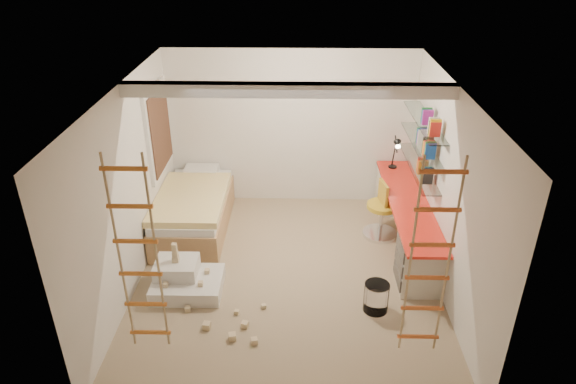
{
  "coord_description": "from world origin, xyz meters",
  "views": [
    {
      "loc": [
        0.13,
        -5.66,
        4.27
      ],
      "look_at": [
        0.0,
        0.3,
        1.15
      ],
      "focal_mm": 32.0,
      "sensor_mm": 36.0,
      "label": 1
    }
  ],
  "objects_px": {
    "desk": "(405,220)",
    "bed": "(194,210)",
    "swivel_chair": "(381,217)",
    "play_platform": "(185,280)"
  },
  "relations": [
    {
      "from": "desk",
      "to": "play_platform",
      "type": "relative_size",
      "value": 3.12
    },
    {
      "from": "play_platform",
      "to": "bed",
      "type": "bearing_deg",
      "value": 95.46
    },
    {
      "from": "bed",
      "to": "play_platform",
      "type": "distance_m",
      "value": 1.54
    },
    {
      "from": "desk",
      "to": "swivel_chair",
      "type": "distance_m",
      "value": 0.4
    },
    {
      "from": "bed",
      "to": "swivel_chair",
      "type": "distance_m",
      "value": 2.88
    },
    {
      "from": "bed",
      "to": "swivel_chair",
      "type": "xyz_separation_m",
      "value": [
        2.88,
        -0.13,
        -0.0
      ]
    },
    {
      "from": "swivel_chair",
      "to": "play_platform",
      "type": "height_order",
      "value": "swivel_chair"
    },
    {
      "from": "swivel_chair",
      "to": "desk",
      "type": "bearing_deg",
      "value": -36.2
    },
    {
      "from": "desk",
      "to": "bed",
      "type": "distance_m",
      "value": 3.22
    },
    {
      "from": "bed",
      "to": "play_platform",
      "type": "height_order",
      "value": "bed"
    }
  ]
}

